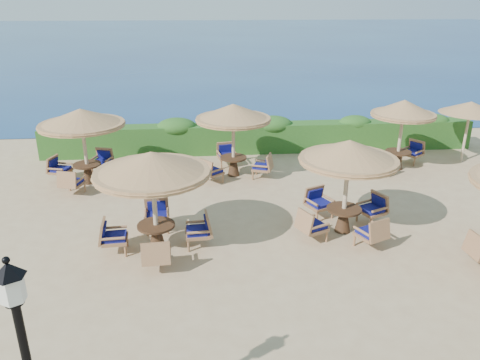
{
  "coord_description": "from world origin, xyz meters",
  "views": [
    {
      "loc": [
        -2.58,
        -11.59,
        6.1
      ],
      "look_at": [
        -1.48,
        0.63,
        1.3
      ],
      "focal_mm": 35.0,
      "sensor_mm": 36.0,
      "label": 1
    }
  ],
  "objects_px": {
    "cafe_set_1": "(347,171)",
    "cafe_set_5": "(402,120)",
    "cafe_set_4": "(233,125)",
    "cafe_set_0": "(153,183)",
    "extra_parasol": "(471,108)",
    "cafe_set_3": "(83,132)"
  },
  "relations": [
    {
      "from": "cafe_set_0",
      "to": "cafe_set_4",
      "type": "bearing_deg",
      "value": 65.44
    },
    {
      "from": "cafe_set_1",
      "to": "cafe_set_5",
      "type": "height_order",
      "value": "same"
    },
    {
      "from": "extra_parasol",
      "to": "cafe_set_1",
      "type": "relative_size",
      "value": 0.85
    },
    {
      "from": "cafe_set_0",
      "to": "cafe_set_1",
      "type": "xyz_separation_m",
      "value": [
        5.07,
        0.53,
        -0.07
      ]
    },
    {
      "from": "cafe_set_0",
      "to": "cafe_set_3",
      "type": "xyz_separation_m",
      "value": [
        -2.76,
        4.91,
        -0.0
      ]
    },
    {
      "from": "cafe_set_0",
      "to": "cafe_set_3",
      "type": "height_order",
      "value": "same"
    },
    {
      "from": "cafe_set_1",
      "to": "cafe_set_3",
      "type": "relative_size",
      "value": 0.98
    },
    {
      "from": "cafe_set_4",
      "to": "cafe_set_0",
      "type": "bearing_deg",
      "value": -114.56
    },
    {
      "from": "cafe_set_4",
      "to": "cafe_set_5",
      "type": "distance_m",
      "value": 6.24
    },
    {
      "from": "cafe_set_4",
      "to": "cafe_set_5",
      "type": "bearing_deg",
      "value": 1.11
    },
    {
      "from": "cafe_set_3",
      "to": "cafe_set_4",
      "type": "distance_m",
      "value": 5.15
    },
    {
      "from": "cafe_set_0",
      "to": "cafe_set_5",
      "type": "relative_size",
      "value": 1.08
    },
    {
      "from": "cafe_set_0",
      "to": "cafe_set_4",
      "type": "xyz_separation_m",
      "value": [
        2.38,
        5.22,
        0.04
      ]
    },
    {
      "from": "cafe_set_3",
      "to": "cafe_set_1",
      "type": "bearing_deg",
      "value": -29.23
    },
    {
      "from": "cafe_set_4",
      "to": "extra_parasol",
      "type": "bearing_deg",
      "value": 4.65
    },
    {
      "from": "cafe_set_4",
      "to": "cafe_set_5",
      "type": "height_order",
      "value": "same"
    },
    {
      "from": "cafe_set_3",
      "to": "cafe_set_5",
      "type": "relative_size",
      "value": 1.08
    },
    {
      "from": "cafe_set_0",
      "to": "cafe_set_1",
      "type": "relative_size",
      "value": 1.02
    },
    {
      "from": "cafe_set_1",
      "to": "cafe_set_4",
      "type": "distance_m",
      "value": 5.4
    },
    {
      "from": "cafe_set_1",
      "to": "cafe_set_4",
      "type": "bearing_deg",
      "value": 119.87
    },
    {
      "from": "extra_parasol",
      "to": "cafe_set_5",
      "type": "bearing_deg",
      "value": -167.97
    },
    {
      "from": "cafe_set_0",
      "to": "cafe_set_5",
      "type": "bearing_deg",
      "value": 31.76
    }
  ]
}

